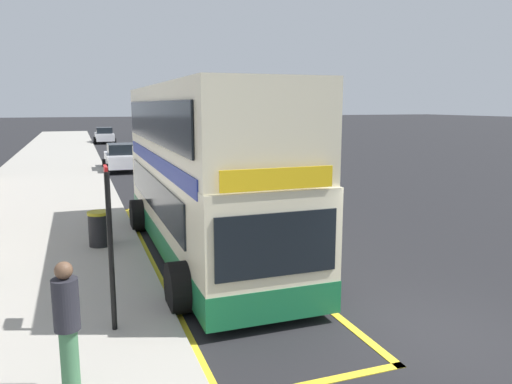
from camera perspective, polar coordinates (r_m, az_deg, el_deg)
The scene contains 10 objects.
ground_plane at distance 38.85m, azimuth -11.73°, elevation 4.07°, with size 260.00×260.00×0.00m, color black.
pavement_near at distance 38.48m, azimuth -22.11°, elevation 3.59°, with size 6.00×76.00×0.14m, color #A39E93.
double_decker_bus at distance 13.05m, azimuth -6.21°, elevation 1.84°, with size 3.23×10.37×4.40m.
bus_bay_markings at distance 13.24m, azimuth -6.00°, elevation -7.17°, with size 2.97×13.21×0.01m.
bus_stop_sign at distance 8.60m, azimuth -16.54°, elevation -4.88°, with size 0.09×0.51×2.78m.
parked_car_white_far at distance 30.69m, azimuth -15.30°, elevation 3.88°, with size 2.09×4.20×1.62m.
parked_car_teal_ahead at distance 61.54m, azimuth -12.34°, elevation 6.93°, with size 2.09×4.20×1.62m.
parked_car_white_across at distance 53.28m, azimuth -17.11°, elevation 6.27°, with size 2.09×4.20×1.62m.
pedestrian_further_back at distance 7.11m, azimuth -20.98°, elevation -13.78°, with size 0.34×0.34×1.80m.
litter_bin at distance 14.02m, azimuth -17.63°, elevation -4.04°, with size 0.61×0.61×0.95m.
Camera 1 is at (-5.51, -6.25, 3.92)m, focal length 34.63 mm.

